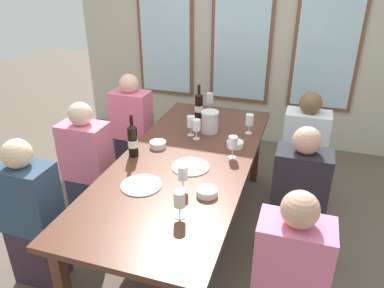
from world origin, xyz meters
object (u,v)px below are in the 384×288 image
object	(u,v)px
tasting_bowl_1	(158,144)
wine_glass_1	(196,126)
wine_bottle_1	(133,140)
seated_person_2	(32,218)
wine_bottle_0	(199,106)
seated_person_4	(132,129)
white_plate_1	(191,167)
wine_glass_6	(183,174)
seated_person_1	(298,201)
seated_person_5	(303,154)
white_plate_0	(141,185)
wine_glass_0	(233,143)
dining_table	(185,167)
wine_glass_3	(250,121)
tasting_bowl_2	(235,144)
wine_glass_2	(191,123)
wine_glass_4	(179,200)
tasting_bowl_0	(207,192)
seated_person_3	(288,284)
seated_person_0	(88,168)
wine_glass_5	(210,98)
metal_pitcher	(210,122)

from	to	relation	value
tasting_bowl_1	wine_glass_1	world-z (taller)	wine_glass_1
wine_bottle_1	seated_person_2	size ratio (longest dim) A/B	0.30
wine_bottle_0	seated_person_4	world-z (taller)	seated_person_4
white_plate_1	wine_glass_6	bearing A→B (deg)	-81.84
seated_person_1	seated_person_5	world-z (taller)	same
white_plate_0	wine_glass_0	size ratio (longest dim) A/B	1.58
dining_table	wine_glass_0	world-z (taller)	wine_glass_0
wine_glass_3	wine_bottle_0	bearing A→B (deg)	160.08
tasting_bowl_2	tasting_bowl_1	bearing A→B (deg)	-161.92
seated_person_2	seated_person_4	distance (m)	1.54
wine_glass_2	wine_bottle_0	bearing A→B (deg)	96.65
wine_glass_4	tasting_bowl_0	bearing A→B (deg)	71.54
wine_glass_6	dining_table	bearing A→B (deg)	106.59
white_plate_0	wine_glass_2	distance (m)	0.88
wine_bottle_0	seated_person_3	distance (m)	1.90
wine_glass_6	seated_person_0	size ratio (longest dim) A/B	0.16
wine_glass_2	tasting_bowl_2	bearing A→B (deg)	-14.41
wine_glass_1	wine_bottle_0	bearing A→B (deg)	104.30
wine_glass_5	seated_person_3	distance (m)	2.11
tasting_bowl_0	tasting_bowl_2	distance (m)	0.73
wine_glass_4	wine_glass_6	world-z (taller)	same
seated_person_0	seated_person_1	xyz separation A→B (m)	(1.70, 0.05, 0.00)
tasting_bowl_2	wine_glass_1	distance (m)	0.36
wine_glass_2	seated_person_5	size ratio (longest dim) A/B	0.16
wine_glass_0	seated_person_2	bearing A→B (deg)	-143.71
metal_pitcher	seated_person_1	xyz separation A→B (m)	(0.81, -0.53, -0.31)
seated_person_2	white_plate_0	bearing A→B (deg)	22.72
white_plate_1	wine_glass_5	distance (m)	1.18
dining_table	wine_glass_1	size ratio (longest dim) A/B	13.41
tasting_bowl_0	wine_glass_1	distance (m)	0.84
seated_person_3	seated_person_4	size ratio (longest dim) A/B	1.00
seated_person_1	seated_person_0	bearing A→B (deg)	-178.43
wine_glass_1	seated_person_0	distance (m)	0.98
tasting_bowl_1	wine_glass_3	size ratio (longest dim) A/B	0.75
wine_glass_5	seated_person_2	distance (m)	1.97
wine_glass_0	wine_glass_5	world-z (taller)	same
wine_glass_6	wine_bottle_1	bearing A→B (deg)	147.25
wine_glass_5	seated_person_5	bearing A→B (deg)	-16.42
metal_pitcher	seated_person_0	distance (m)	1.11
wine_bottle_1	wine_glass_6	bearing A→B (deg)	-32.75
metal_pitcher	wine_glass_5	size ratio (longest dim) A/B	1.09
wine_glass_6	wine_glass_1	bearing A→B (deg)	100.62
seated_person_0	white_plate_0	bearing A→B (deg)	-30.60
white_plate_1	wine_glass_1	distance (m)	0.50
wine_glass_3	seated_person_1	bearing A→B (deg)	-51.52
dining_table	white_plate_0	size ratio (longest dim) A/B	8.49
white_plate_0	wine_glass_3	distance (m)	1.19
wine_glass_1	seated_person_5	xyz separation A→B (m)	(0.88, 0.41, -0.34)
wine_bottle_0	wine_bottle_1	size ratio (longest dim) A/B	1.00
wine_glass_5	dining_table	bearing A→B (deg)	-84.64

